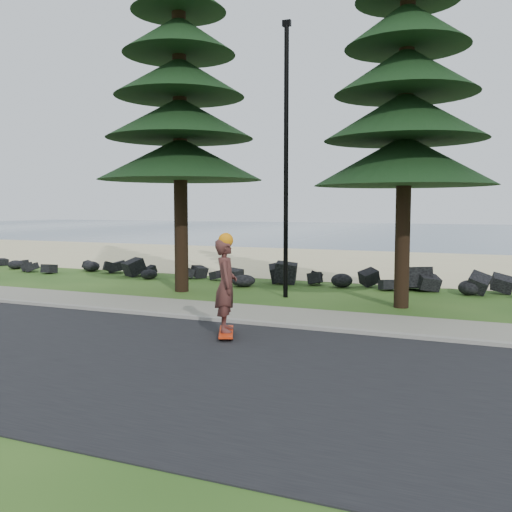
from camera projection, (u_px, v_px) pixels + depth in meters
The scene contains 11 objects.
ground at pixel (241, 316), 14.32m from camera, with size 160.00×160.00×0.00m, color #244916.
road at pixel (137, 359), 10.20m from camera, with size 160.00×7.00×0.02m, color black.
kerb at pixel (226, 320), 13.49m from camera, with size 160.00×0.20×0.10m, color gray.
sidewalk at pixel (245, 313), 14.50m from camera, with size 160.00×2.00×0.08m, color gray.
beach_sand at pixel (366, 263), 27.60m from camera, with size 160.00×15.00×0.01m, color beige.
ocean at pixel (440, 232), 61.03m from camera, with size 160.00×58.00×0.01m, color #3A546F.
seawall_boulders at pixel (310, 287), 19.45m from camera, with size 60.00×2.40×1.10m, color black, non-canonical shape.
pine_left at pixel (179, 14), 17.68m from camera, with size 5.20×5.20×13.78m.
pine_right at pixel (408, 3), 14.81m from camera, with size 4.80×4.80×12.72m.
lamp_post at pixel (286, 159), 16.89m from camera, with size 0.25×0.14×8.14m.
skateboarder at pixel (226, 286), 11.90m from camera, with size 0.75×1.18×2.18m.
Camera 1 is at (5.90, -12.85, 2.75)m, focal length 40.00 mm.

